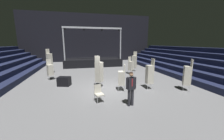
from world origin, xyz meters
name	(u,v)px	position (x,y,z in m)	size (l,w,h in m)	color
ground_plane	(107,88)	(0.00, 0.00, -0.05)	(22.00, 30.00, 0.10)	slate
arena_end_wall	(89,38)	(0.00, 15.00, 4.00)	(22.00, 0.30, 8.00)	black
bleacher_bank_right	(197,63)	(8.75, 1.00, 1.35)	(4.50, 24.00, 2.70)	#191E38
stage_riser	(93,62)	(0.00, 9.66, 0.59)	(7.67, 3.23, 5.10)	black
man_with_tie	(131,87)	(0.63, -3.14, 1.02)	(0.57, 0.27, 1.79)	black
chair_stack_front_left	(134,61)	(4.18, 4.92, 1.11)	(0.62, 0.62, 2.22)	#B2B5BA
chair_stack_front_right	(50,70)	(-4.33, 3.19, 0.90)	(0.60, 0.60, 1.79)	#B2B5BA
chair_stack_mid_left	(131,65)	(3.27, 3.60, 0.90)	(0.60, 0.60, 1.79)	#B2B5BA
chair_stack_mid_right	(122,78)	(0.85, -0.89, 0.90)	(0.54, 0.54, 1.79)	#B2B5BA
chair_stack_mid_centre	(187,75)	(5.10, -1.90, 1.07)	(0.60, 0.60, 2.14)	#B2B5BA
chair_stack_rear_left	(50,61)	(-4.90, 6.09, 1.28)	(0.62, 0.62, 2.56)	#B2B5BA
chair_stack_rear_right	(150,74)	(2.84, -1.00, 1.07)	(0.46, 0.46, 2.14)	#B2B5BA
chair_stack_rear_centre	(99,72)	(-0.50, 0.20, 1.15)	(0.62, 0.62, 2.31)	#B2B5BA
equipment_road_case	(64,81)	(-3.02, 1.13, 0.34)	(0.90, 0.60, 0.67)	black
loose_chair_near_man	(99,92)	(-0.89, -2.30, 0.53)	(0.54, 0.54, 0.95)	#B2B5BA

